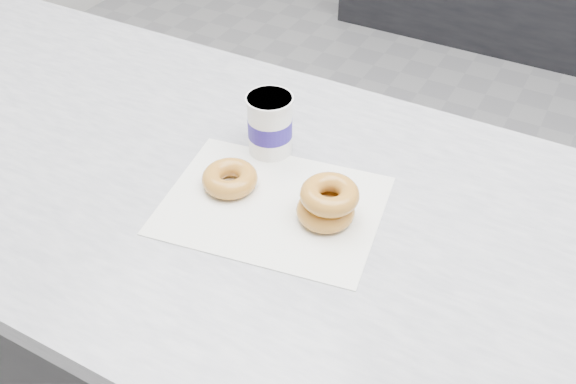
% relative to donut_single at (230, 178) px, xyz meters
% --- Properties ---
extents(ground, '(5.00, 5.00, 0.00)m').
position_rel_donut_single_xyz_m(ground, '(0.33, 0.60, -0.92)').
color(ground, gray).
rests_on(ground, ground).
extents(wax_paper, '(0.38, 0.31, 0.00)m').
position_rel_donut_single_xyz_m(wax_paper, '(0.08, -0.01, -0.02)').
color(wax_paper, silver).
rests_on(wax_paper, counter).
extents(donut_single, '(0.10, 0.10, 0.03)m').
position_rel_donut_single_xyz_m(donut_single, '(0.00, 0.00, 0.00)').
color(donut_single, '#B77D32').
rests_on(donut_single, wax_paper).
extents(donut_stack, '(0.10, 0.10, 0.06)m').
position_rel_donut_single_xyz_m(donut_stack, '(0.17, 0.01, 0.02)').
color(donut_stack, '#B77D32').
rests_on(donut_stack, wax_paper).
extents(coffee_cup, '(0.09, 0.09, 0.11)m').
position_rel_donut_single_xyz_m(coffee_cup, '(0.01, 0.12, 0.04)').
color(coffee_cup, white).
rests_on(coffee_cup, counter).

